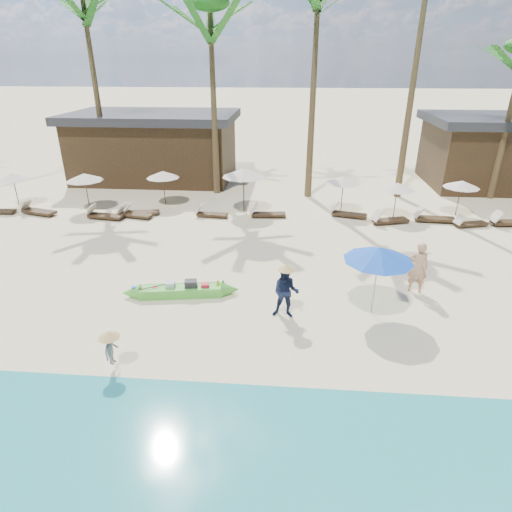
{
  "coord_description": "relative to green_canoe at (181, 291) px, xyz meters",
  "views": [
    {
      "loc": [
        1.1,
        -10.83,
        7.43
      ],
      "look_at": [
        0.04,
        2.0,
        1.49
      ],
      "focal_mm": 30.0,
      "sensor_mm": 36.0,
      "label": 1
    }
  ],
  "objects": [
    {
      "name": "resort_parasol_6",
      "position": [
        6.38,
        9.51,
        1.54
      ],
      "size": [
        1.87,
        1.87,
        1.93
      ],
      "color": "#3B2918",
      "rests_on": "ground"
    },
    {
      "name": "lounger_7_left",
      "position": [
        8.51,
        7.83,
        0.02
      ],
      "size": [
        1.94,
        1.07,
        0.63
      ],
      "rotation": [
        0.0,
        0.0,
        0.28
      ],
      "color": "#3B2918",
      "rests_on": "ground"
    },
    {
      "name": "resort_parasol_8",
      "position": [
        12.31,
        9.43,
        1.46
      ],
      "size": [
        1.78,
        1.78,
        1.84
      ],
      "color": "#3B2918",
      "rests_on": "ground"
    },
    {
      "name": "palm_4",
      "position": [
        4.68,
        12.25,
        9.26
      ],
      "size": [
        2.08,
        2.08,
        11.7
      ],
      "color": "brown",
      "rests_on": "ground"
    },
    {
      "name": "resort_parasol_2",
      "position": [
        -11.49,
        9.18,
        1.45
      ],
      "size": [
        1.76,
        1.76,
        1.82
      ],
      "color": "#3B2918",
      "rests_on": "ground"
    },
    {
      "name": "pavilion_east",
      "position": [
        16.54,
        15.74,
        2.0
      ],
      "size": [
        8.8,
        6.6,
        4.3
      ],
      "color": "#3B2918",
      "rests_on": "ground"
    },
    {
      "name": "lounger_3_left",
      "position": [
        -9.59,
        7.74,
        0.03
      ],
      "size": [
        2.03,
        1.08,
        0.66
      ],
      "rotation": [
        0.0,
        0.0,
        -0.26
      ],
      "color": "#3B2918",
      "rests_on": "ground"
    },
    {
      "name": "tourist",
      "position": [
        8.1,
        0.99,
        0.74
      ],
      "size": [
        0.74,
        0.55,
        1.86
      ],
      "primitive_type": "imported",
      "rotation": [
        0.0,
        0.0,
        2.97
      ],
      "color": "tan",
      "rests_on": "ground"
    },
    {
      "name": "resort_parasol_7",
      "position": [
        8.99,
        8.81,
        1.45
      ],
      "size": [
        1.77,
        1.77,
        1.82
      ],
      "color": "#3B2918",
      "rests_on": "ground"
    },
    {
      "name": "ground",
      "position": [
        2.54,
        -1.76,
        -0.19
      ],
      "size": [
        240.0,
        240.0,
        0.0
      ],
      "primitive_type": "plane",
      "color": "beige",
      "rests_on": "ground"
    },
    {
      "name": "lounger_6_left",
      "position": [
        2.43,
        8.29,
        0.02
      ],
      "size": [
        1.86,
        0.7,
        0.62
      ],
      "rotation": [
        0.0,
        0.0,
        0.08
      ],
      "color": "#3B2918",
      "rests_on": "ground"
    },
    {
      "name": "resort_parasol_3",
      "position": [
        -7.21,
        8.78,
        1.58
      ],
      "size": [
        1.91,
        1.91,
        1.97
      ],
      "color": "#3B2918",
      "rests_on": "ground"
    },
    {
      "name": "green_canoe",
      "position": [
        0.0,
        0.0,
        0.0
      ],
      "size": [
        4.46,
        1.0,
        0.57
      ],
      "rotation": [
        0.0,
        0.0,
        0.15
      ],
      "color": "green",
      "rests_on": "ground"
    },
    {
      "name": "lounger_9_left",
      "position": [
        14.34,
        8.02,
        0.03
      ],
      "size": [
        2.02,
        0.79,
        0.67
      ],
      "rotation": [
        0.0,
        0.0,
        0.1
      ],
      "color": "#3B2918",
      "rests_on": "ground"
    },
    {
      "name": "vendor_yellow",
      "position": [
        -0.84,
        -3.92,
        0.42
      ],
      "size": [
        0.38,
        0.59,
        0.87
      ],
      "primitive_type": "imported",
      "rotation": [
        0.0,
        0.0,
        1.46
      ],
      "color": "gray",
      "rests_on": "ground"
    },
    {
      "name": "lounger_7_right",
      "position": [
        10.77,
        8.27,
        0.04
      ],
      "size": [
        2.03,
        0.74,
        0.68
      ],
      "rotation": [
        0.0,
        0.0,
        -0.06
      ],
      "color": "#3B2918",
      "rests_on": "ground"
    },
    {
      "name": "lounger_5_left",
      "position": [
        -0.45,
        8.09,
        -0.0
      ],
      "size": [
        1.72,
        0.68,
        0.57
      ],
      "rotation": [
        0.0,
        0.0,
        -0.1
      ],
      "color": "#3B2918",
      "rests_on": "ground"
    },
    {
      "name": "lounger_8_left",
      "position": [
        12.36,
        7.71,
        -0.01
      ],
      "size": [
        1.71,
        0.93,
        0.56
      ],
      "rotation": [
        0.0,
        0.0,
        0.28
      ],
      "color": "#3B2918",
      "rests_on": "ground"
    },
    {
      "name": "lounger_4_right",
      "position": [
        -4.15,
        8.1,
        0.0
      ],
      "size": [
        1.77,
        0.72,
        0.59
      ],
      "rotation": [
        0.0,
        0.0,
        0.11
      ],
      "color": "#3B2918",
      "rests_on": "ground"
    },
    {
      "name": "wet_sand_strip",
      "position": [
        2.54,
        -6.76,
        -0.19
      ],
      "size": [
        240.0,
        4.5,
        0.01
      ],
      "primitive_type": "cube",
      "color": "tan",
      "rests_on": "ground"
    },
    {
      "name": "pavilion_west",
      "position": [
        -5.46,
        15.74,
        2.0
      ],
      "size": [
        10.8,
        6.6,
        4.3
      ],
      "color": "#3B2918",
      "rests_on": "ground"
    },
    {
      "name": "palm_3",
      "position": [
        -0.82,
        12.51,
        8.39
      ],
      "size": [
        2.08,
        2.08,
        10.52
      ],
      "color": "brown",
      "rests_on": "ground"
    },
    {
      "name": "blue_umbrella",
      "position": [
        6.38,
        -0.56,
        1.88
      ],
      "size": [
        2.13,
        2.13,
        2.29
      ],
      "color": "#99999E",
      "rests_on": "ground"
    },
    {
      "name": "lounger_6_right",
      "position": [
        6.59,
        8.66,
        0.02
      ],
      "size": [
        1.91,
        1.01,
        0.62
      ],
      "rotation": [
        0.0,
        0.0,
        -0.26
      ],
      "color": "#3B2918",
      "rests_on": "ground"
    },
    {
      "name": "lounger_4_left",
      "position": [
        -4.38,
        7.68,
        0.01
      ],
      "size": [
        1.88,
        0.92,
        0.61
      ],
      "rotation": [
        0.0,
        0.0,
        -0.21
      ],
      "color": "#3B2918",
      "rests_on": "ground"
    },
    {
      "name": "resort_parasol_4",
      "position": [
        -3.36,
        10.03,
        1.49
      ],
      "size": [
        1.81,
        1.81,
        1.87
      ],
      "color": "#3B2918",
      "rests_on": "ground"
    },
    {
      "name": "palm_2",
      "position": [
        -7.91,
        13.31,
        8.99
      ],
      "size": [
        2.08,
        2.08,
        11.33
      ],
      "color": "brown",
      "rests_on": "ground"
    },
    {
      "name": "resort_parasol_5",
      "position": [
        1.19,
        9.2,
        1.89
      ],
      "size": [
        2.24,
        2.24,
        2.31
      ],
      "color": "#3B2918",
      "rests_on": "ground"
    },
    {
      "name": "vendor_green",
      "position": [
        3.61,
        -1.01,
        0.66
      ],
      "size": [
        0.89,
        0.73,
        1.71
      ],
      "primitive_type": "imported",
      "rotation": [
        0.0,
        0.0,
        -0.1
      ],
      "color": "#151D3A",
      "rests_on": "ground"
    },
    {
      "name": "lounger_3_right",
      "position": [
        -5.83,
        7.36,
        0.02
      ],
      "size": [
        1.95,
        0.81,
        0.64
      ],
      "rotation": [
        0.0,
        0.0,
        -0.12
      ],
      "color": "#3B2918",
      "rests_on": "ground"
    }
  ]
}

